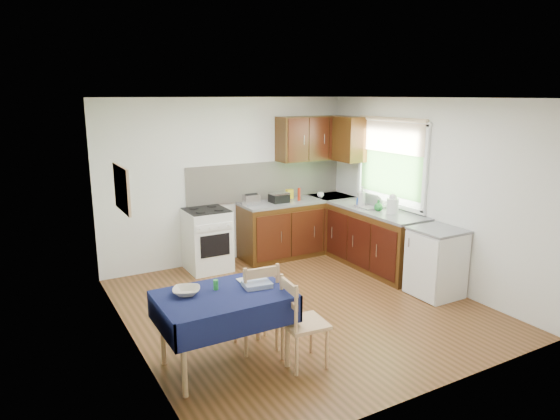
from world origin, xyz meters
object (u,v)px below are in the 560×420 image
dining_table (224,304)px  toaster (251,200)px  chair_far (257,303)px  dish_rack (372,205)px  chair_near (300,319)px  kettle (393,205)px  sandwich_press (279,197)px

dining_table → toaster: bearing=59.1°
chair_far → dish_rack: 3.07m
chair_near → kettle: size_ratio=3.14×
toaster → kettle: kettle is taller
dish_rack → dining_table: bearing=-137.6°
chair_far → kettle: 2.89m
dining_table → chair_far: 0.46m
dining_table → chair_near: bearing=-28.8°
dining_table → sandwich_press: sandwich_press is taller
sandwich_press → kettle: bearing=-77.2°
dish_rack → kettle: size_ratio=1.53×
chair_far → chair_near: size_ratio=1.05×
chair_far → dish_rack: size_ratio=2.15×
chair_near → toaster: bearing=-12.3°
dining_table → sandwich_press: (2.04, 2.58, 0.35)m
sandwich_press → kettle: kettle is taller
chair_far → kettle: kettle is taller
dining_table → kettle: bearing=20.7°
dish_rack → chair_far: bearing=-136.4°
toaster → kettle: 2.09m
chair_far → chair_near: 0.53m
dining_table → toaster: (1.57, 2.60, 0.35)m
chair_near → dish_rack: dish_rack is taller
dining_table → toaster: toaster is taller
toaster → kettle: bearing=-25.0°
chair_near → toaster: toaster is taller
toaster → kettle: size_ratio=0.85×
sandwich_press → chair_near: bearing=-138.9°
kettle → dish_rack: bearing=88.7°
chair_far → kettle: size_ratio=3.28×
dining_table → toaster: 3.05m
chair_far → kettle: bearing=-153.7°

